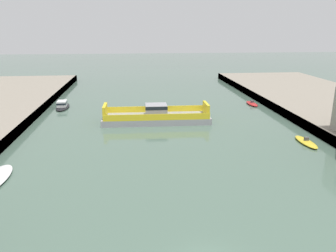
{
  "coord_description": "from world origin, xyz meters",
  "views": [
    {
      "loc": [
        -4.98,
        -19.78,
        16.52
      ],
      "look_at": [
        0.0,
        28.77,
        2.0
      ],
      "focal_mm": 35.8,
      "sensor_mm": 36.0,
      "label": 1
    }
  ],
  "objects_px": {
    "moored_boat_near_right": "(62,105)",
    "moored_boat_mid_right": "(252,104)",
    "moored_boat_near_left": "(306,142)",
    "chain_ferry": "(156,116)"
  },
  "relations": [
    {
      "from": "chain_ferry",
      "to": "moored_boat_near_left",
      "type": "height_order",
      "value": "chain_ferry"
    },
    {
      "from": "chain_ferry",
      "to": "moored_boat_near_left",
      "type": "bearing_deg",
      "value": -33.47
    },
    {
      "from": "chain_ferry",
      "to": "moored_boat_near_right",
      "type": "height_order",
      "value": "chain_ferry"
    },
    {
      "from": "moored_boat_near_left",
      "to": "moored_boat_mid_right",
      "type": "distance_m",
      "value": 25.48
    },
    {
      "from": "moored_boat_near_left",
      "to": "chain_ferry",
      "type": "bearing_deg",
      "value": 146.53
    },
    {
      "from": "chain_ferry",
      "to": "moored_boat_mid_right",
      "type": "height_order",
      "value": "chain_ferry"
    },
    {
      "from": "moored_boat_near_right",
      "to": "moored_boat_mid_right",
      "type": "bearing_deg",
      "value": -1.6
    },
    {
      "from": "moored_boat_near_left",
      "to": "moored_boat_near_right",
      "type": "height_order",
      "value": "moored_boat_near_right"
    },
    {
      "from": "moored_boat_near_left",
      "to": "moored_boat_mid_right",
      "type": "height_order",
      "value": "moored_boat_mid_right"
    },
    {
      "from": "chain_ferry",
      "to": "moored_boat_near_left",
      "type": "relative_size",
      "value": 3.27
    }
  ]
}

